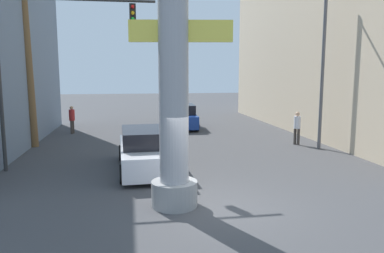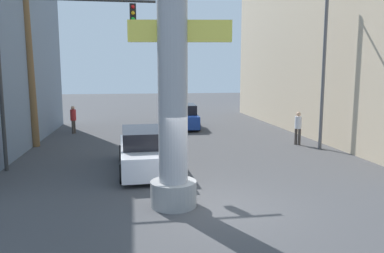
{
  "view_description": "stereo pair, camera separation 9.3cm",
  "coord_description": "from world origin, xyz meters",
  "px_view_note": "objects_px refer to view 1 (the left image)",
  "views": [
    {
      "loc": [
        -2.14,
        -9.56,
        3.66
      ],
      "look_at": [
        0.0,
        3.5,
        1.74
      ],
      "focal_mm": 35.0,
      "sensor_mm": 36.0,
      "label": 1
    },
    {
      "loc": [
        -2.05,
        -9.57,
        3.66
      ],
      "look_at": [
        0.0,
        3.5,
        1.74
      ],
      "focal_mm": 35.0,
      "sensor_mm": 36.0,
      "label": 2
    }
  ],
  "objects_px": {
    "car_far": "(181,117)",
    "palm_tree_mid_left": "(27,44)",
    "neon_sign_pole": "(174,52)",
    "car_lead": "(147,150)",
    "street_lamp": "(317,53)",
    "pedestrian_mid_right": "(297,126)",
    "pedestrian_far_left": "(72,118)",
    "traffic_light_mast": "(47,49)"
  },
  "relations": [
    {
      "from": "neon_sign_pole",
      "to": "car_far",
      "type": "distance_m",
      "value": 15.12
    },
    {
      "from": "car_lead",
      "to": "palm_tree_mid_left",
      "type": "distance_m",
      "value": 8.64
    },
    {
      "from": "street_lamp",
      "to": "neon_sign_pole",
      "type": "bearing_deg",
      "value": -138.23
    },
    {
      "from": "pedestrian_mid_right",
      "to": "pedestrian_far_left",
      "type": "height_order",
      "value": "pedestrian_mid_right"
    },
    {
      "from": "car_far",
      "to": "street_lamp",
      "type": "bearing_deg",
      "value": -55.55
    },
    {
      "from": "street_lamp",
      "to": "pedestrian_far_left",
      "type": "distance_m",
      "value": 14.25
    },
    {
      "from": "palm_tree_mid_left",
      "to": "pedestrian_far_left",
      "type": "height_order",
      "value": "palm_tree_mid_left"
    },
    {
      "from": "street_lamp",
      "to": "car_far",
      "type": "xyz_separation_m",
      "value": [
        -5.39,
        7.86,
        -3.82
      ]
    },
    {
      "from": "street_lamp",
      "to": "traffic_light_mast",
      "type": "distance_m",
      "value": 11.78
    },
    {
      "from": "traffic_light_mast",
      "to": "car_lead",
      "type": "relative_size",
      "value": 1.3
    },
    {
      "from": "street_lamp",
      "to": "pedestrian_far_left",
      "type": "relative_size",
      "value": 4.58
    },
    {
      "from": "pedestrian_far_left",
      "to": "pedestrian_mid_right",
      "type": "bearing_deg",
      "value": -24.73
    },
    {
      "from": "car_far",
      "to": "neon_sign_pole",
      "type": "bearing_deg",
      "value": -98.28
    },
    {
      "from": "traffic_light_mast",
      "to": "pedestrian_far_left",
      "type": "xyz_separation_m",
      "value": [
        -0.55,
        8.54,
        -3.54
      ]
    },
    {
      "from": "street_lamp",
      "to": "car_lead",
      "type": "xyz_separation_m",
      "value": [
        -8.1,
        -2.65,
        -3.82
      ]
    },
    {
      "from": "palm_tree_mid_left",
      "to": "pedestrian_mid_right",
      "type": "relative_size",
      "value": 5.25
    },
    {
      "from": "car_lead",
      "to": "pedestrian_far_left",
      "type": "height_order",
      "value": "pedestrian_far_left"
    },
    {
      "from": "street_lamp",
      "to": "car_lead",
      "type": "distance_m",
      "value": 9.34
    },
    {
      "from": "pedestrian_mid_right",
      "to": "car_far",
      "type": "bearing_deg",
      "value": 126.7
    },
    {
      "from": "pedestrian_far_left",
      "to": "car_lead",
      "type": "bearing_deg",
      "value": -66.15
    },
    {
      "from": "car_far",
      "to": "pedestrian_far_left",
      "type": "xyz_separation_m",
      "value": [
        -6.76,
        -1.34,
        0.23
      ]
    },
    {
      "from": "car_lead",
      "to": "street_lamp",
      "type": "bearing_deg",
      "value": 18.12
    },
    {
      "from": "neon_sign_pole",
      "to": "street_lamp",
      "type": "relative_size",
      "value": 1.23
    },
    {
      "from": "neon_sign_pole",
      "to": "pedestrian_far_left",
      "type": "distance_m",
      "value": 14.39
    },
    {
      "from": "street_lamp",
      "to": "traffic_light_mast",
      "type": "relative_size",
      "value": 1.2
    },
    {
      "from": "neon_sign_pole",
      "to": "traffic_light_mast",
      "type": "xyz_separation_m",
      "value": [
        -4.1,
        4.68,
        0.32
      ]
    },
    {
      "from": "traffic_light_mast",
      "to": "car_far",
      "type": "xyz_separation_m",
      "value": [
        6.22,
        9.88,
        -3.77
      ]
    },
    {
      "from": "pedestrian_mid_right",
      "to": "pedestrian_far_left",
      "type": "bearing_deg",
      "value": 155.27
    },
    {
      "from": "traffic_light_mast",
      "to": "neon_sign_pole",
      "type": "bearing_deg",
      "value": -48.81
    },
    {
      "from": "street_lamp",
      "to": "car_lead",
      "type": "height_order",
      "value": "street_lamp"
    },
    {
      "from": "pedestrian_mid_right",
      "to": "pedestrian_far_left",
      "type": "xyz_separation_m",
      "value": [
        -11.82,
        5.44,
        -0.01
      ]
    },
    {
      "from": "traffic_light_mast",
      "to": "car_lead",
      "type": "xyz_separation_m",
      "value": [
        3.51,
        -0.63,
        -3.77
      ]
    },
    {
      "from": "car_far",
      "to": "palm_tree_mid_left",
      "type": "height_order",
      "value": "palm_tree_mid_left"
    },
    {
      "from": "car_lead",
      "to": "palm_tree_mid_left",
      "type": "xyz_separation_m",
      "value": [
        -5.37,
        5.25,
        4.26
      ]
    },
    {
      "from": "street_lamp",
      "to": "palm_tree_mid_left",
      "type": "height_order",
      "value": "palm_tree_mid_left"
    },
    {
      "from": "neon_sign_pole",
      "to": "palm_tree_mid_left",
      "type": "distance_m",
      "value": 11.08
    },
    {
      "from": "traffic_light_mast",
      "to": "car_far",
      "type": "distance_m",
      "value": 12.27
    },
    {
      "from": "street_lamp",
      "to": "pedestrian_mid_right",
      "type": "xyz_separation_m",
      "value": [
        -0.34,
        1.08,
        -3.58
      ]
    },
    {
      "from": "palm_tree_mid_left",
      "to": "car_lead",
      "type": "bearing_deg",
      "value": -44.37
    },
    {
      "from": "car_lead",
      "to": "pedestrian_mid_right",
      "type": "bearing_deg",
      "value": 25.64
    },
    {
      "from": "neon_sign_pole",
      "to": "car_far",
      "type": "xyz_separation_m",
      "value": [
        2.12,
        14.56,
        -3.46
      ]
    },
    {
      "from": "car_lead",
      "to": "car_far",
      "type": "distance_m",
      "value": 10.85
    }
  ]
}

